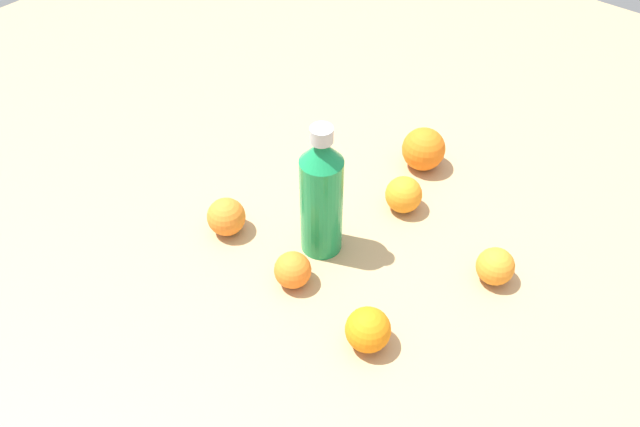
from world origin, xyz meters
name	(u,v)px	position (x,y,z in m)	size (l,w,h in m)	color
ground_plane	(306,235)	(0.00, 0.00, 0.00)	(2.40, 2.40, 0.00)	tan
water_bottle	(320,197)	(-0.04, 0.00, 0.12)	(0.07, 0.07, 0.25)	#198C4C
orange_0	(293,270)	(-0.05, 0.09, 0.03)	(0.06, 0.06, 0.06)	orange
orange_1	(495,266)	(-0.30, -0.12, 0.03)	(0.06, 0.06, 0.06)	orange
orange_2	(404,195)	(-0.09, -0.17, 0.03)	(0.07, 0.07, 0.07)	orange
orange_3	(226,217)	(0.11, 0.08, 0.03)	(0.07, 0.07, 0.07)	orange
orange_4	(424,149)	(-0.05, -0.29, 0.04)	(0.08, 0.08, 0.08)	orange
orange_5	(368,330)	(-0.22, 0.11, 0.03)	(0.07, 0.07, 0.07)	orange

